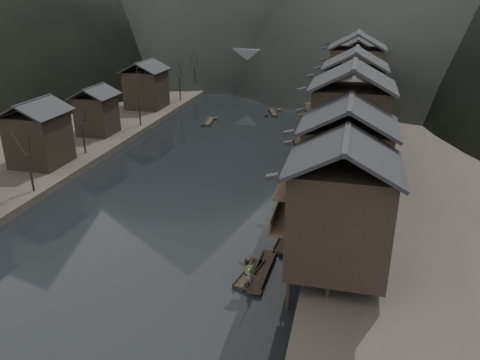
% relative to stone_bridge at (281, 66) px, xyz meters
% --- Properties ---
extents(water, '(300.00, 300.00, 0.00)m').
position_rel_stone_bridge_xyz_m(water, '(0.00, -72.00, -5.11)').
color(water, black).
rests_on(water, ground).
extents(right_bank, '(40.00, 200.00, 1.80)m').
position_rel_stone_bridge_xyz_m(right_bank, '(35.00, -32.00, -4.21)').
color(right_bank, '#2D2823').
rests_on(right_bank, ground).
extents(left_bank, '(40.00, 200.00, 1.20)m').
position_rel_stone_bridge_xyz_m(left_bank, '(-35.00, -32.00, -4.51)').
color(left_bank, '#2D2823').
rests_on(left_bank, ground).
extents(stilt_houses, '(9.00, 67.60, 16.55)m').
position_rel_stone_bridge_xyz_m(stilt_houses, '(17.28, -52.61, 3.86)').
color(stilt_houses, black).
rests_on(stilt_houses, ground).
extents(left_houses, '(8.10, 53.20, 8.73)m').
position_rel_stone_bridge_xyz_m(left_houses, '(-20.50, -51.88, 0.55)').
color(left_houses, black).
rests_on(left_houses, left_bank).
extents(bare_trees, '(3.94, 73.61, 7.87)m').
position_rel_stone_bridge_xyz_m(bare_trees, '(-17.00, -44.43, 1.33)').
color(bare_trees, black).
rests_on(bare_trees, left_bank).
extents(moored_sampans, '(2.91, 48.99, 0.47)m').
position_rel_stone_bridge_xyz_m(moored_sampans, '(11.83, -56.93, -4.91)').
color(moored_sampans, black).
rests_on(moored_sampans, water).
extents(midriver_boats, '(11.88, 14.57, 0.44)m').
position_rel_stone_bridge_xyz_m(midriver_boats, '(-2.02, -29.77, -4.91)').
color(midriver_boats, black).
rests_on(midriver_boats, water).
extents(stone_bridge, '(40.00, 6.00, 9.00)m').
position_rel_stone_bridge_xyz_m(stone_bridge, '(0.00, 0.00, 0.00)').
color(stone_bridge, '#4C4C4F').
rests_on(stone_bridge, ground).
extents(hero_sampan, '(1.85, 4.82, 0.43)m').
position_rel_stone_bridge_xyz_m(hero_sampan, '(10.55, -78.95, -4.91)').
color(hero_sampan, black).
rests_on(hero_sampan, water).
extents(cargo_heap, '(1.05, 1.37, 0.63)m').
position_rel_stone_bridge_xyz_m(cargo_heap, '(10.51, -78.74, -4.36)').
color(cargo_heap, black).
rests_on(cargo_heap, hero_sampan).
extents(boatman, '(0.62, 0.44, 1.59)m').
position_rel_stone_bridge_xyz_m(boatman, '(10.89, -80.58, -3.88)').
color(boatman, '#4E4E50').
rests_on(boatman, hero_sampan).
extents(bamboo_pole, '(1.44, 2.60, 3.16)m').
position_rel_stone_bridge_xyz_m(bamboo_pole, '(11.09, -80.58, -1.51)').
color(bamboo_pole, '#8C7A51').
rests_on(bamboo_pole, boatman).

